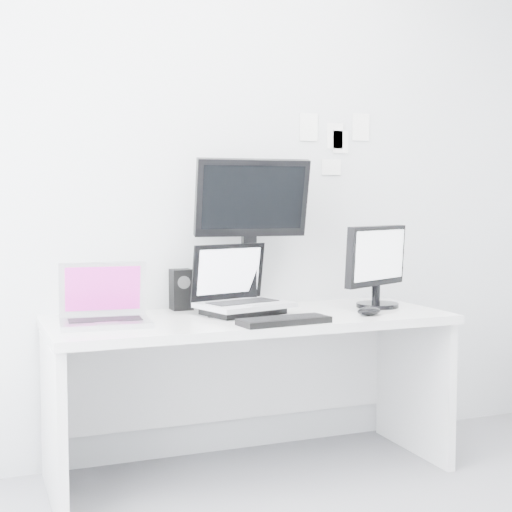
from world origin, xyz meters
name	(u,v)px	position (x,y,z in m)	size (l,w,h in m)	color
back_wall	(225,180)	(0.00, 1.60, 1.35)	(3.60, 3.60, 0.00)	silver
desk	(250,395)	(0.00, 1.25, 0.36)	(1.80, 0.70, 0.73)	silver
macbook	(105,293)	(-0.66, 1.21, 0.87)	(0.36, 0.27, 0.27)	#B4B4B9
speaker	(181,289)	(-0.24, 1.54, 0.83)	(0.10, 0.10, 0.19)	black
dell_laptop	(245,279)	(-0.01, 1.29, 0.89)	(0.39, 0.31, 0.33)	#ACADB2
rear_monitor	(251,232)	(0.08, 1.44, 1.10)	(0.54, 0.19, 0.73)	black
samsung_monitor	(378,265)	(0.67, 1.27, 0.94)	(0.45, 0.21, 0.41)	black
keyboard	(284,321)	(0.05, 0.99, 0.74)	(0.39, 0.14, 0.03)	black
mouse	(369,311)	(0.50, 1.06, 0.75)	(0.12, 0.08, 0.04)	black
wall_note_0	(309,127)	(0.45, 1.59, 1.62)	(0.10, 0.00, 0.14)	white
wall_note_1	(335,136)	(0.60, 1.59, 1.58)	(0.09, 0.00, 0.13)	white
wall_note_2	(361,127)	(0.75, 1.59, 1.63)	(0.10, 0.00, 0.14)	white
wall_note_3	(331,167)	(0.58, 1.59, 1.42)	(0.11, 0.00, 0.08)	white
wall_note_4	(340,142)	(0.63, 1.59, 1.55)	(0.09, 0.00, 0.11)	white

